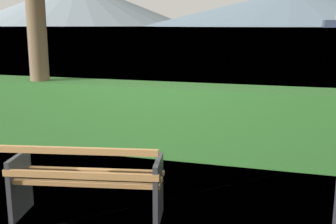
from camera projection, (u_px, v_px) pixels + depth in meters
ground_plane at (90, 217)px, 4.44m from camera, size 1400.00×1400.00×0.00m
water_surface at (288, 27)px, 292.15m from camera, size 620.00×620.00×0.00m
park_bench at (87, 182)px, 4.30m from camera, size 1.65×0.85×0.87m
hedge_row at (158, 119)px, 6.60m from camera, size 7.28×0.76×1.10m
distant_hills at (314, 1)px, 523.55m from camera, size 839.54×447.09×74.06m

